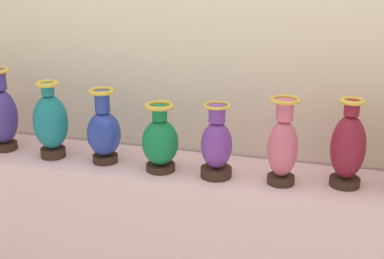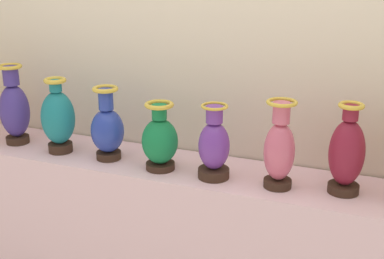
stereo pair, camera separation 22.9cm
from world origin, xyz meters
name	(u,v)px [view 1 (the left image)]	position (x,y,z in m)	size (l,w,h in m)	color
back_wall	(207,68)	(0.00, 0.26, 1.38)	(4.92, 0.14, 2.72)	beige
vase_indigo	(2,114)	(-0.96, -0.03, 1.15)	(0.15, 0.15, 0.41)	#382319
vase_teal	(51,122)	(-0.68, -0.05, 1.14)	(0.16, 0.16, 0.37)	#382319
vase_cobalt	(104,131)	(-0.41, -0.04, 1.12)	(0.16, 0.16, 0.35)	#382319
vase_emerald	(160,141)	(-0.13, -0.07, 1.10)	(0.16, 0.16, 0.31)	#382319
vase_violet	(216,146)	(0.13, -0.07, 1.11)	(0.14, 0.14, 0.33)	#382319
vase_rose	(283,146)	(0.41, -0.06, 1.13)	(0.13, 0.13, 0.37)	#382319
vase_burgundy	(348,147)	(0.67, -0.01, 1.14)	(0.14, 0.14, 0.38)	#382319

